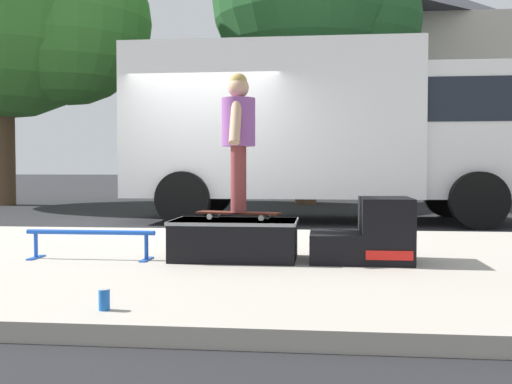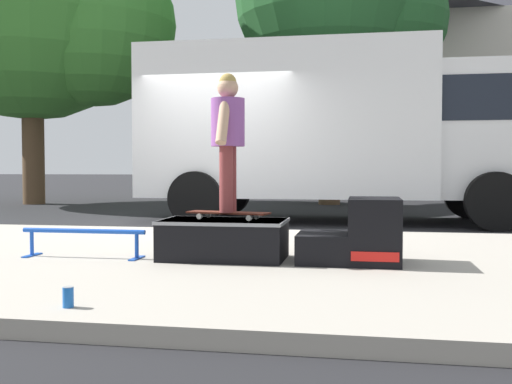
# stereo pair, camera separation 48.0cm
# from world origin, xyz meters

# --- Properties ---
(ground_plane) EXTENTS (140.00, 140.00, 0.00)m
(ground_plane) POSITION_xyz_m (0.00, 0.00, 0.00)
(ground_plane) COLOR black
(sidewalk_slab) EXTENTS (50.00, 5.00, 0.12)m
(sidewalk_slab) POSITION_xyz_m (0.00, -3.00, 0.06)
(sidewalk_slab) COLOR #A8A093
(sidewalk_slab) RESTS_ON ground
(skate_box) EXTENTS (1.14, 0.68, 0.36)m
(skate_box) POSITION_xyz_m (1.12, -3.17, 0.31)
(skate_box) COLOR black
(skate_box) RESTS_ON sidewalk_slab
(kicker_ramp) EXTENTS (0.89, 0.64, 0.57)m
(kicker_ramp) POSITION_xyz_m (2.34, -3.17, 0.36)
(kicker_ramp) COLOR black
(kicker_ramp) RESTS_ON sidewalk_slab
(grind_rail) EXTENTS (1.21, 0.28, 0.27)m
(grind_rail) POSITION_xyz_m (-0.19, -3.31, 0.32)
(grind_rail) COLOR blue
(grind_rail) RESTS_ON sidewalk_slab
(skateboard) EXTENTS (0.80, 0.36, 0.07)m
(skateboard) POSITION_xyz_m (1.15, -3.13, 0.54)
(skateboard) COLOR #4C1E14
(skateboard) RESTS_ON skate_box
(skater_kid) EXTENTS (0.31, 0.65, 1.27)m
(skater_kid) POSITION_xyz_m (1.15, -3.13, 1.30)
(skater_kid) COLOR brown
(skater_kid) RESTS_ON skateboard
(soda_can) EXTENTS (0.07, 0.07, 0.13)m
(soda_can) POSITION_xyz_m (0.64, -5.19, 0.18)
(soda_can) COLOR #1959B2
(soda_can) RESTS_ON sidewalk_slab
(box_truck) EXTENTS (6.91, 2.63, 3.05)m
(box_truck) POSITION_xyz_m (2.03, 2.20, 1.70)
(box_truck) COLOR white
(box_truck) RESTS_ON ground
(street_tree_main) EXTENTS (5.41, 4.92, 7.80)m
(street_tree_main) POSITION_xyz_m (1.81, 7.12, 5.18)
(street_tree_main) COLOR brown
(street_tree_main) RESTS_ON ground
(street_tree_neighbour) EXTENTS (7.01, 6.37, 8.58)m
(street_tree_neighbour) POSITION_xyz_m (-5.77, 5.93, 5.21)
(street_tree_neighbour) COLOR brown
(street_tree_neighbour) RESTS_ON ground
(house_behind) EXTENTS (9.54, 8.23, 8.40)m
(house_behind) POSITION_xyz_m (4.44, 15.03, 4.24)
(house_behind) COLOR beige
(house_behind) RESTS_ON ground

